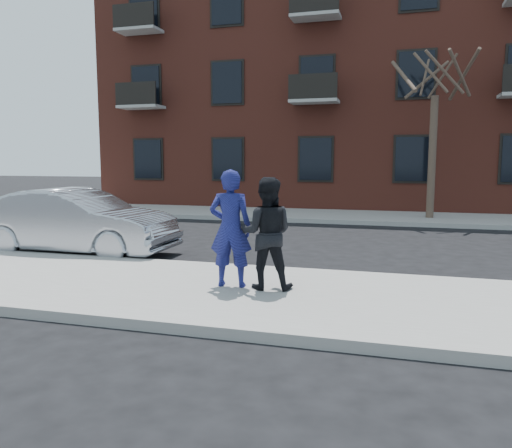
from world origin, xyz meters
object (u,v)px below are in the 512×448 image
(street_tree, at_px, (437,60))
(silver_sedan, at_px, (77,222))
(man_hoodie, at_px, (231,228))
(man_peacoat, at_px, (267,233))

(street_tree, distance_m, silver_sedan, 12.85)
(street_tree, xyz_separation_m, man_hoodie, (-3.63, -11.05, -4.44))
(silver_sedan, relative_size, man_peacoat, 2.61)
(man_hoodie, distance_m, man_peacoat, 0.59)
(street_tree, height_order, silver_sedan, street_tree)
(man_hoodie, relative_size, man_peacoat, 1.07)
(silver_sedan, distance_m, man_hoodie, 5.11)
(street_tree, relative_size, silver_sedan, 1.48)
(silver_sedan, xyz_separation_m, man_peacoat, (5.12, -2.32, 0.27))
(silver_sedan, xyz_separation_m, man_hoodie, (4.53, -2.35, 0.33))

